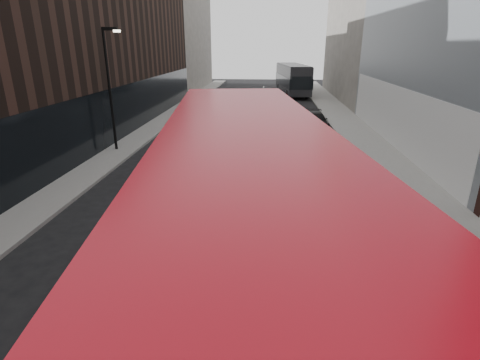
% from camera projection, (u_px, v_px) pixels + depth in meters
% --- Properties ---
extents(sidewalk_right, '(3.00, 80.00, 0.15)m').
position_uv_depth(sidewalk_right, '(353.00, 130.00, 28.52)').
color(sidewalk_right, slate).
rests_on(sidewalk_right, ground).
extents(sidewalk_left, '(2.00, 80.00, 0.15)m').
position_uv_depth(sidewalk_left, '(155.00, 127.00, 29.70)').
color(sidewalk_left, slate).
rests_on(sidewalk_left, ground).
extents(building_victorian, '(6.50, 24.00, 21.00)m').
position_uv_depth(building_victorian, '(363.00, 13.00, 42.77)').
color(building_victorian, '#68635C').
rests_on(building_victorian, ground).
extents(building_left_mid, '(5.00, 24.00, 14.00)m').
position_uv_depth(building_left_mid, '(126.00, 35.00, 32.29)').
color(building_left_mid, black).
rests_on(building_left_mid, ground).
extents(building_left_far, '(5.00, 20.00, 13.00)m').
position_uv_depth(building_left_far, '(183.00, 42.00, 53.07)').
color(building_left_far, '#68635C').
rests_on(building_left_far, ground).
extents(street_lamp, '(1.06, 0.22, 7.00)m').
position_uv_depth(street_lamp, '(110.00, 82.00, 21.76)').
color(street_lamp, black).
rests_on(street_lamp, sidewalk_left).
extents(red_bus, '(4.48, 12.58, 4.98)m').
position_uv_depth(red_bus, '(247.00, 258.00, 6.44)').
color(red_bus, '#A40A17').
rests_on(red_bus, ground).
extents(grey_bus, '(4.24, 12.08, 3.83)m').
position_uv_depth(grey_bus, '(293.00, 79.00, 48.65)').
color(grey_bus, black).
rests_on(grey_bus, ground).
extents(car_a, '(1.65, 3.79, 1.27)m').
position_uv_depth(car_a, '(276.00, 164.00, 18.51)').
color(car_a, black).
rests_on(car_a, ground).
extents(car_b, '(1.73, 4.64, 1.52)m').
position_uv_depth(car_b, '(274.00, 118.00, 29.69)').
color(car_b, gray).
rests_on(car_b, ground).
extents(car_c, '(1.85, 4.31, 1.24)m').
position_uv_depth(car_c, '(315.00, 120.00, 29.32)').
color(car_c, black).
rests_on(car_c, ground).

